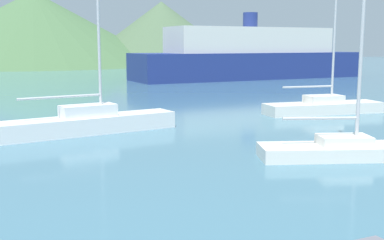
# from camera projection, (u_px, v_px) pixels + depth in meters

# --- Properties ---
(sailboat_inner) EXTENTS (7.75, 3.41, 9.90)m
(sailboat_inner) POSITION_uv_depth(u_px,v_px,m) (89.00, 121.00, 20.32)
(sailboat_inner) COLOR white
(sailboat_inner) RESTS_ON ground_plane
(sailboat_middle) EXTENTS (6.60, 1.65, 6.60)m
(sailboat_middle) POSITION_uv_depth(u_px,v_px,m) (323.00, 106.00, 26.11)
(sailboat_middle) COLOR white
(sailboat_middle) RESTS_ON ground_plane
(sailboat_outer) EXTENTS (5.74, 2.70, 11.12)m
(sailboat_outer) POSITION_uv_depth(u_px,v_px,m) (344.00, 144.00, 15.84)
(sailboat_outer) COLOR white
(sailboat_outer) RESTS_ON ground_plane
(ferry_distant) EXTENTS (26.72, 10.11, 7.09)m
(ferry_distant) POSITION_uv_depth(u_px,v_px,m) (250.00, 56.00, 52.52)
(ferry_distant) COLOR navy
(ferry_distant) RESTS_ON ground_plane
(hill_central) EXTENTS (49.29, 49.29, 13.23)m
(hill_central) POSITION_uv_depth(u_px,v_px,m) (35.00, 28.00, 88.45)
(hill_central) COLOR #476B42
(hill_central) RESTS_ON ground_plane
(hill_east) EXTENTS (32.09, 32.09, 11.75)m
(hill_east) POSITION_uv_depth(u_px,v_px,m) (162.00, 33.00, 92.52)
(hill_east) COLOR #4C6647
(hill_east) RESTS_ON ground_plane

